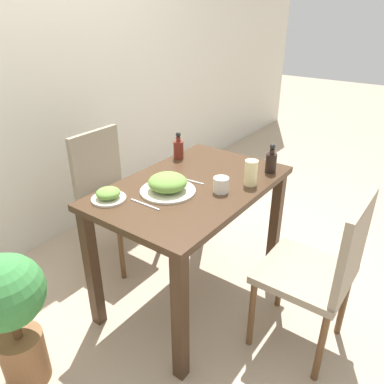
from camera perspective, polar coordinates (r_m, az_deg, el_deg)
The scene contains 14 objects.
ground_plane at distance 2.46m, azimuth -0.00°, elevation -15.17°, with size 16.00×16.00×0.00m, color tan.
wall_back at distance 2.80m, azimuth -22.71°, elevation 17.83°, with size 8.00×0.05×2.60m.
dining_table at distance 2.08m, azimuth -0.00°, elevation -1.84°, with size 1.10×0.70×0.77m.
chair_near at distance 1.93m, azimuth 19.25°, elevation -10.92°, with size 0.42×0.42×0.90m.
chair_far at distance 2.61m, azimuth -12.37°, elevation 0.40°, with size 0.42×0.42×0.90m.
food_plate at distance 1.92m, azimuth -3.73°, elevation 1.20°, with size 0.29×0.29×0.10m.
side_plate at distance 1.89m, azimuth -12.63°, elevation -0.43°, with size 0.17×0.17×0.06m.
drink_cup at distance 1.93m, azimuth 4.45°, elevation 1.10°, with size 0.08×0.08×0.08m.
juice_glass at distance 2.01m, azimuth 8.97°, elevation 2.92°, with size 0.07×0.07×0.14m.
sauce_bottle at distance 2.19m, azimuth 11.97°, elevation 4.57°, with size 0.06×0.06×0.17m.
condiment_bottle at distance 2.35m, azimuth -2.07°, elevation 6.63°, with size 0.06×0.06×0.17m.
fork_utensil at distance 1.83m, azimuth -7.17°, elevation -1.89°, with size 0.01×0.18×0.00m.
spoon_utensil at distance 2.06m, azimuth -0.62°, elevation 1.84°, with size 0.02×0.20×0.00m.
potted_plant_left at distance 1.89m, azimuth -25.93°, elevation -15.75°, with size 0.33×0.33×0.71m.
Camera 1 is at (-1.48, -1.08, 1.64)m, focal length 35.00 mm.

